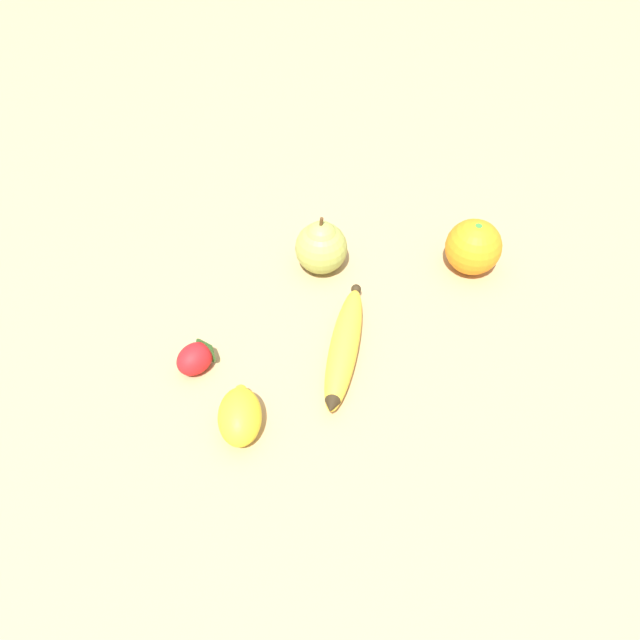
{
  "coord_description": "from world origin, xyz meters",
  "views": [
    {
      "loc": [
        -0.6,
        -0.02,
        0.66
      ],
      "look_at": [
        -0.07,
        0.09,
        0.03
      ],
      "focal_mm": 35.0,
      "sensor_mm": 36.0,
      "label": 1
    }
  ],
  "objects_px": {
    "banana": "(344,348)",
    "pear": "(321,246)",
    "orange": "(473,247)",
    "strawberry": "(197,357)",
    "lemon": "(240,416)"
  },
  "relations": [
    {
      "from": "banana",
      "to": "pear",
      "type": "xyz_separation_m",
      "value": [
        0.16,
        0.06,
        0.02
      ]
    },
    {
      "from": "orange",
      "to": "strawberry",
      "type": "height_order",
      "value": "orange"
    },
    {
      "from": "lemon",
      "to": "pear",
      "type": "bearing_deg",
      "value": -8.44
    },
    {
      "from": "banana",
      "to": "orange",
      "type": "bearing_deg",
      "value": 141.74
    },
    {
      "from": "orange",
      "to": "lemon",
      "type": "xyz_separation_m",
      "value": [
        -0.33,
        0.26,
        -0.01
      ]
    },
    {
      "from": "pear",
      "to": "strawberry",
      "type": "bearing_deg",
      "value": 149.84
    },
    {
      "from": "pear",
      "to": "strawberry",
      "type": "distance_m",
      "value": 0.24
    },
    {
      "from": "pear",
      "to": "lemon",
      "type": "relative_size",
      "value": 1.09
    },
    {
      "from": "banana",
      "to": "orange",
      "type": "height_order",
      "value": "orange"
    },
    {
      "from": "pear",
      "to": "banana",
      "type": "bearing_deg",
      "value": -159.01
    },
    {
      "from": "orange",
      "to": "lemon",
      "type": "height_order",
      "value": "orange"
    },
    {
      "from": "pear",
      "to": "strawberry",
      "type": "xyz_separation_m",
      "value": [
        -0.21,
        0.12,
        -0.02
      ]
    },
    {
      "from": "banana",
      "to": "lemon",
      "type": "relative_size",
      "value": 2.49
    },
    {
      "from": "pear",
      "to": "lemon",
      "type": "xyz_separation_m",
      "value": [
        -0.29,
        0.04,
        -0.02
      ]
    },
    {
      "from": "orange",
      "to": "pear",
      "type": "distance_m",
      "value": 0.22
    }
  ]
}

